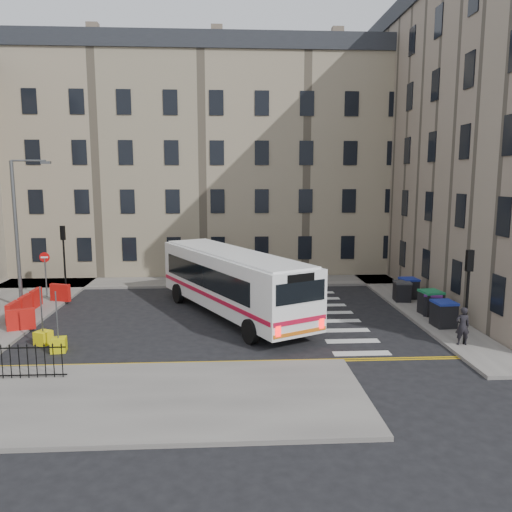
{
  "coord_description": "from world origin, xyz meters",
  "views": [
    {
      "loc": [
        -1.54,
        -25.6,
        7.21
      ],
      "look_at": [
        -0.0,
        1.39,
        3.0
      ],
      "focal_mm": 35.0,
      "sensor_mm": 36.0,
      "label": 1
    }
  ],
  "objects": [
    {
      "name": "wheelie_bin_d",
      "position": [
        8.57,
        2.22,
        0.73
      ],
      "size": [
        1.0,
        1.12,
        1.15
      ],
      "rotation": [
        0.0,
        0.0,
        -0.1
      ],
      "color": "black",
      "rests_on": "pavement_east"
    },
    {
      "name": "pedestrian",
      "position": [
        8.45,
        -5.56,
        0.98
      ],
      "size": [
        0.62,
        0.43,
        1.66
      ],
      "primitive_type": "imported",
      "rotation": [
        0.0,
        0.0,
        3.09
      ],
      "color": "black",
      "rests_on": "pavement_east"
    },
    {
      "name": "bollard_yellow",
      "position": [
        -9.66,
        -4.07,
        0.3
      ],
      "size": [
        0.79,
        0.79,
        0.6
      ],
      "primitive_type": "cube",
      "rotation": [
        0.0,
        0.0,
        -0.43
      ],
      "color": "yellow",
      "rests_on": "ground"
    },
    {
      "name": "no_entry_north",
      "position": [
        -12.5,
        4.5,
        2.08
      ],
      "size": [
        0.6,
        0.08,
        3.0
      ],
      "color": "#595B5E",
      "rests_on": "pavement_west"
    },
    {
      "name": "bollard_chevron",
      "position": [
        -8.68,
        -5.06,
        0.3
      ],
      "size": [
        0.68,
        0.68,
        0.6
      ],
      "primitive_type": "cube",
      "rotation": [
        0.0,
        0.0,
        0.15
      ],
      "color": "#D0CD0C",
      "rests_on": "ground"
    },
    {
      "name": "ground",
      "position": [
        0.0,
        0.0,
        0.0
      ],
      "size": [
        120.0,
        120.0,
        0.0
      ],
      "primitive_type": "plane",
      "color": "black",
      "rests_on": "ground"
    },
    {
      "name": "pavement_east",
      "position": [
        9.0,
        4.0,
        0.07
      ],
      "size": [
        2.4,
        26.0,
        0.15
      ],
      "primitive_type": "cube",
      "color": "slate",
      "rests_on": "ground"
    },
    {
      "name": "streetlamp",
      "position": [
        -13.0,
        2.0,
        4.34
      ],
      "size": [
        0.5,
        0.22,
        8.14
      ],
      "color": "#595B5E",
      "rests_on": "pavement_west"
    },
    {
      "name": "bus",
      "position": [
        -1.34,
        0.04,
        1.94
      ],
      "size": [
        8.12,
        12.25,
        3.36
      ],
      "rotation": [
        0.0,
        0.0,
        0.47
      ],
      "color": "white",
      "rests_on": "ground"
    },
    {
      "name": "traffic_light_nw",
      "position": [
        -12.0,
        6.5,
        2.87
      ],
      "size": [
        0.28,
        0.22,
        4.1
      ],
      "color": "black",
      "rests_on": "pavement_west"
    },
    {
      "name": "terrace_north",
      "position": [
        -7.0,
        15.5,
        8.62
      ],
      "size": [
        38.3,
        10.8,
        17.2
      ],
      "color": "gray",
      "rests_on": "ground"
    },
    {
      "name": "traffic_light_east",
      "position": [
        8.6,
        -5.5,
        2.87
      ],
      "size": [
        0.28,
        0.22,
        4.1
      ],
      "color": "black",
      "rests_on": "pavement_east"
    },
    {
      "name": "wheelie_bin_e",
      "position": [
        9.22,
        2.9,
        0.75
      ],
      "size": [
        1.03,
        1.16,
        1.19
      ],
      "rotation": [
        0.0,
        0.0,
        0.09
      ],
      "color": "black",
      "rests_on": "pavement_east"
    },
    {
      "name": "wheelie_bin_c",
      "position": [
        9.06,
        -0.72,
        0.79
      ],
      "size": [
        1.12,
        1.25,
        1.26
      ],
      "rotation": [
        0.0,
        0.0,
        0.12
      ],
      "color": "black",
      "rests_on": "pavement_east"
    },
    {
      "name": "pavement_sw",
      "position": [
        -7.0,
        -10.0,
        0.07
      ],
      "size": [
        20.0,
        6.0,
        0.15
      ],
      "primitive_type": "cube",
      "color": "slate",
      "rests_on": "ground"
    },
    {
      "name": "roadworks_barriers",
      "position": [
        -11.84,
        0.5,
        0.65
      ],
      "size": [
        1.66,
        6.26,
        1.0
      ],
      "color": "red",
      "rests_on": "pavement_west"
    },
    {
      "name": "pavement_north",
      "position": [
        -6.0,
        8.6,
        0.07
      ],
      "size": [
        36.0,
        3.2,
        0.15
      ],
      "primitive_type": "cube",
      "color": "slate",
      "rests_on": "ground"
    },
    {
      "name": "wheelie_bin_b",
      "position": [
        9.11,
        -0.87,
        0.73
      ],
      "size": [
        1.25,
        1.32,
        1.15
      ],
      "rotation": [
        0.0,
        0.0,
        -0.4
      ],
      "color": "black",
      "rests_on": "pavement_east"
    },
    {
      "name": "wheelie_bin_a",
      "position": [
        8.82,
        -2.87,
        0.77
      ],
      "size": [
        1.05,
        1.19,
        1.24
      ],
      "rotation": [
        0.0,
        0.0,
        0.07
      ],
      "color": "black",
      "rests_on": "pavement_east"
    }
  ]
}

